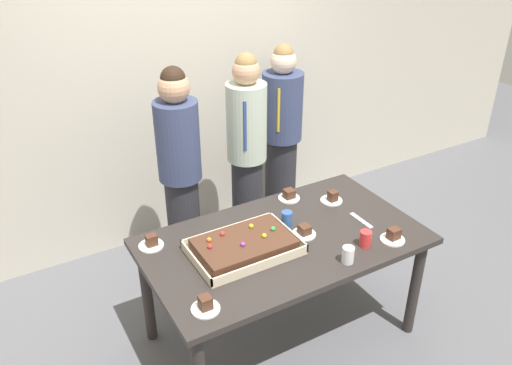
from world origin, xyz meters
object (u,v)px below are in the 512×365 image
Objects in this scene: plated_slice_near_left at (289,196)px; plated_slice_center_back at (151,243)px; plated_slice_far_right at (393,236)px; person_green_shirt_behind at (247,156)px; plated_slice_far_left at (332,198)px; person_serving_front at (181,175)px; cake_server_utensil at (361,220)px; drink_cup_far_end at (287,219)px; plated_slice_near_right at (304,232)px; party_table at (283,251)px; sheet_cake at (244,246)px; plated_slice_center_front at (205,305)px; person_striped_tie_right at (282,135)px; drink_cup_nearest at (365,239)px; drink_cup_middle at (348,255)px.

plated_slice_center_back is (-1.02, -0.06, -0.00)m from plated_slice_near_left.
plated_slice_far_right is 1.32m from person_green_shirt_behind.
person_serving_front is (-0.82, 0.68, 0.08)m from plated_slice_far_left.
drink_cup_far_end is at bearing 156.12° from cake_server_utensil.
plated_slice_near_right is 0.97m from person_green_shirt_behind.
party_table is 11.35× the size of plated_slice_far_right.
plated_slice_near_right is 0.15m from drink_cup_far_end.
sheet_cake is 4.17× the size of plated_slice_near_left.
drink_cup_far_end is at bearing 104.85° from plated_slice_near_right.
plated_slice_center_front is (-0.81, -0.30, 0.00)m from plated_slice_near_right.
drink_cup_far_end is 0.06× the size of person_striped_tie_right.
plated_slice_near_right is 1.50× the size of drink_cup_far_end.
person_serving_front reaches higher than plated_slice_far_right.
drink_cup_far_end is at bearing 18.45° from person_green_shirt_behind.
plated_slice_center_front reaches higher than cake_server_utensil.
plated_slice_center_front is at bearing -159.64° from plated_slice_near_right.
plated_slice_near_right is 0.46m from plated_slice_far_left.
sheet_cake reaches higher than drink_cup_nearest.
party_table is at bearing 116.65° from drink_cup_middle.
plated_slice_near_left is at bearing 110.79° from plated_slice_far_right.
cake_server_utensil is (-0.03, 0.26, -0.02)m from plated_slice_far_right.
person_green_shirt_behind reaches higher than plated_slice_center_front.
sheet_cake is at bearing -0.01° from person_green_shirt_behind.
drink_cup_middle is (-0.38, -0.03, 0.02)m from plated_slice_far_right.
drink_cup_middle is 1.71m from person_striped_tie_right.
person_serving_front is at bearing 116.83° from drink_cup_far_end.
person_serving_front is at bearing 108.56° from party_table.
drink_cup_nearest reaches higher than plated_slice_far_left.
party_table is 17.03× the size of drink_cup_middle.
plated_slice_far_right is at bearing -11.98° from drink_cup_nearest.
sheet_cake is 0.91m from plated_slice_far_right.
person_green_shirt_behind reaches higher than cake_server_utensil.
plated_slice_near_left is 1.00× the size of plated_slice_far_left.
plated_slice_far_left is 1.50× the size of drink_cup_far_end.
plated_slice_center_front is 0.09× the size of person_striped_tie_right.
plated_slice_near_right is 0.93m from plated_slice_center_back.
drink_cup_nearest is at bearing -82.56° from plated_slice_near_left.
drink_cup_middle is (0.19, -0.38, 0.14)m from party_table.
person_green_shirt_behind is (0.26, 0.93, 0.19)m from party_table.
person_serving_front is at bearing 125.08° from plated_slice_far_right.
plated_slice_center_back is 1.50× the size of drink_cup_far_end.
plated_slice_center_front is 0.75× the size of cake_server_utensil.
plated_slice_near_left is 0.55m from person_green_shirt_behind.
plated_slice_near_right is at bearing 22.30° from person_green_shirt_behind.
drink_cup_nearest reaches higher than plated_slice_near_left.
plated_slice_far_left reaches higher than plated_slice_near_left.
plated_slice_near_left is 0.09× the size of person_serving_front.
drink_cup_nearest is at bearing 28.03° from person_serving_front.
plated_slice_far_left is 0.55m from plated_slice_far_right.
drink_cup_middle is at bearing -39.66° from sheet_cake.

